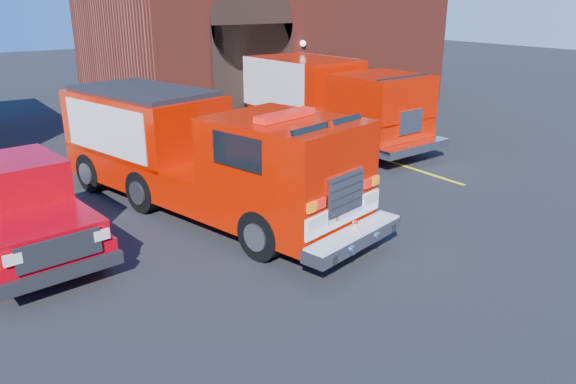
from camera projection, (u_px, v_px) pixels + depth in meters
ground at (257, 232)px, 12.52m from camera, size 100.00×100.00×0.00m
parking_stripe_near at (423, 172)px, 16.81m from camera, size 0.12×3.00×0.01m
parking_stripe_mid at (357, 151)px, 19.14m from camera, size 0.12×3.00×0.01m
parking_stripe_far at (304, 134)px, 21.46m from camera, size 0.12×3.00×0.01m
fire_station at (260, 13)px, 26.81m from camera, size 15.20×10.20×8.45m
fire_engine at (200, 153)px, 13.42m from camera, size 4.56×9.38×2.79m
pickup_truck at (8, 205)px, 11.59m from camera, size 2.75×6.10×1.93m
secondary_truck at (319, 97)px, 20.26m from camera, size 3.22×8.94×2.85m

